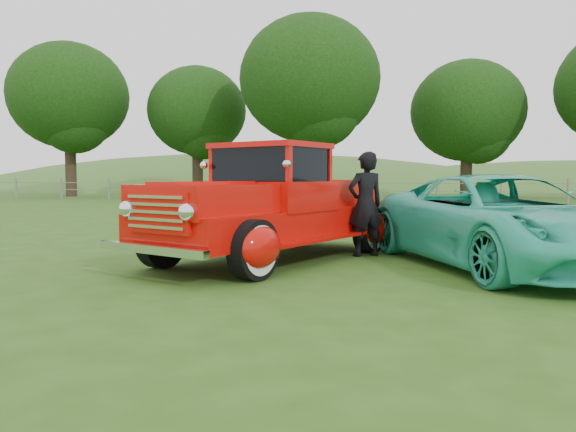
% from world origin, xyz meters
% --- Properties ---
extents(ground, '(140.00, 140.00, 0.00)m').
position_xyz_m(ground, '(0.00, 0.00, 0.00)').
color(ground, '#2A5015').
rests_on(ground, ground).
extents(distant_hills, '(116.00, 60.00, 18.00)m').
position_xyz_m(distant_hills, '(-4.08, 59.46, -4.55)').
color(distant_hills, '#386324').
rests_on(distant_hills, ground).
extents(fence_line, '(48.00, 0.12, 1.20)m').
position_xyz_m(fence_line, '(0.00, 22.00, 0.60)').
color(fence_line, slate).
rests_on(fence_line, ground).
extents(tree_far_west, '(7.60, 7.60, 9.93)m').
position_xyz_m(tree_far_west, '(-20.00, 26.00, 6.49)').
color(tree_far_west, black).
rests_on(tree_far_west, ground).
extents(tree_mid_west, '(6.40, 6.40, 8.46)m').
position_xyz_m(tree_mid_west, '(-12.00, 28.00, 5.55)').
color(tree_mid_west, black).
rests_on(tree_mid_west, ground).
extents(tree_near_west, '(8.00, 8.00, 10.42)m').
position_xyz_m(tree_near_west, '(-4.00, 25.00, 6.80)').
color(tree_near_west, black).
rests_on(tree_near_west, ground).
extents(tree_near_east, '(6.80, 6.80, 8.33)m').
position_xyz_m(tree_near_east, '(5.00, 29.00, 5.25)').
color(tree_near_east, black).
rests_on(tree_near_east, ground).
extents(red_pickup, '(3.58, 5.27, 1.78)m').
position_xyz_m(red_pickup, '(-0.38, 1.48, 0.80)').
color(red_pickup, black).
rests_on(red_pickup, ground).
extents(teal_sedan, '(3.92, 5.21, 1.32)m').
position_xyz_m(teal_sedan, '(2.92, 1.42, 0.66)').
color(teal_sedan, '#30C2A2').
rests_on(teal_sedan, ground).
extents(man, '(0.73, 0.67, 1.68)m').
position_xyz_m(man, '(0.97, 2.20, 0.84)').
color(man, black).
rests_on(man, ground).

